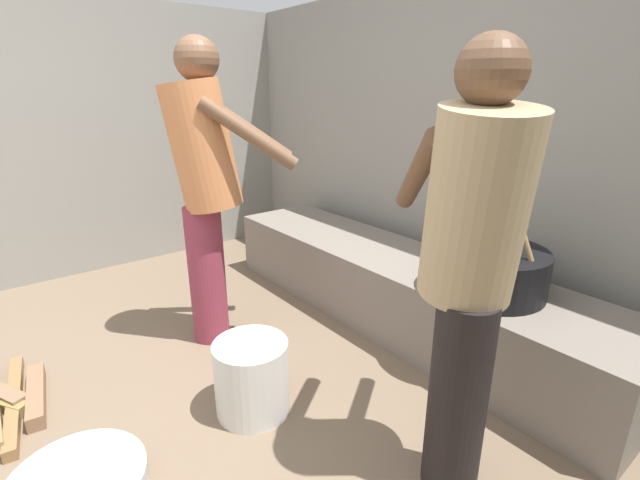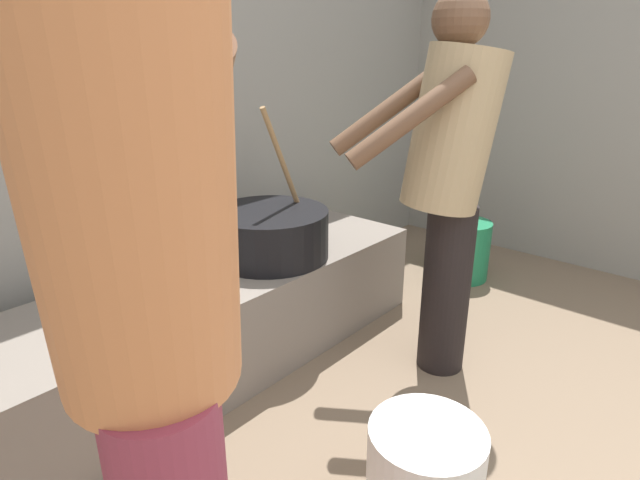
{
  "view_description": "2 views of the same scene",
  "coord_description": "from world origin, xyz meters",
  "px_view_note": "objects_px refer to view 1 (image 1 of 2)",
  "views": [
    {
      "loc": [
        1.39,
        -0.07,
        1.37
      ],
      "look_at": [
        -0.1,
        1.11,
        0.72
      ],
      "focal_mm": 24.89,
      "sensor_mm": 36.0,
      "label": 1
    },
    {
      "loc": [
        -1.13,
        0.2,
        1.3
      ],
      "look_at": [
        0.04,
        1.23,
        0.73
      ],
      "focal_mm": 28.63,
      "sensor_mm": 36.0,
      "label": 2
    }
  ],
  "objects_px": {
    "cook_in_tan_shirt": "(470,258)",
    "bucket_white_plastic": "(252,377)",
    "cook_in_orange_shirt": "(205,179)",
    "cooking_pot_main": "(490,270)"
  },
  "relations": [
    {
      "from": "cooking_pot_main",
      "to": "cook_in_tan_shirt",
      "type": "height_order",
      "value": "cook_in_tan_shirt"
    },
    {
      "from": "cook_in_orange_shirt",
      "to": "cook_in_tan_shirt",
      "type": "bearing_deg",
      "value": 9.02
    },
    {
      "from": "cook_in_orange_shirt",
      "to": "bucket_white_plastic",
      "type": "bearing_deg",
      "value": -13.32
    },
    {
      "from": "cook_in_orange_shirt",
      "to": "cook_in_tan_shirt",
      "type": "xyz_separation_m",
      "value": [
        1.44,
        0.23,
        -0.06
      ]
    },
    {
      "from": "cook_in_tan_shirt",
      "to": "bucket_white_plastic",
      "type": "bearing_deg",
      "value": -152.8
    },
    {
      "from": "cook_in_tan_shirt",
      "to": "bucket_white_plastic",
      "type": "xyz_separation_m",
      "value": [
        -0.76,
        -0.39,
        -0.7
      ]
    },
    {
      "from": "cook_in_tan_shirt",
      "to": "cook_in_orange_shirt",
      "type": "bearing_deg",
      "value": -170.98
    },
    {
      "from": "cooking_pot_main",
      "to": "bucket_white_plastic",
      "type": "xyz_separation_m",
      "value": [
        -0.44,
        -1.08,
        -0.37
      ]
    },
    {
      "from": "cook_in_tan_shirt",
      "to": "cooking_pot_main",
      "type": "bearing_deg",
      "value": 114.4
    },
    {
      "from": "cook_in_orange_shirt",
      "to": "cook_in_tan_shirt",
      "type": "distance_m",
      "value": 1.45
    }
  ]
}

